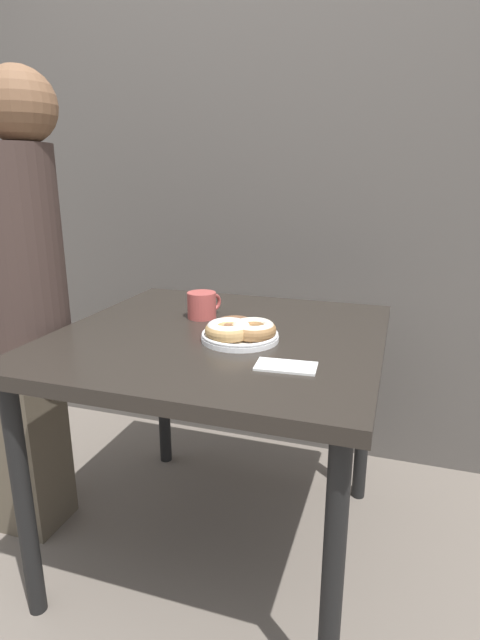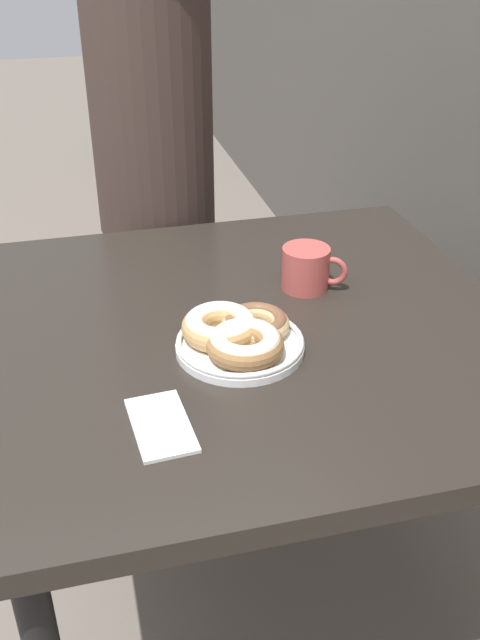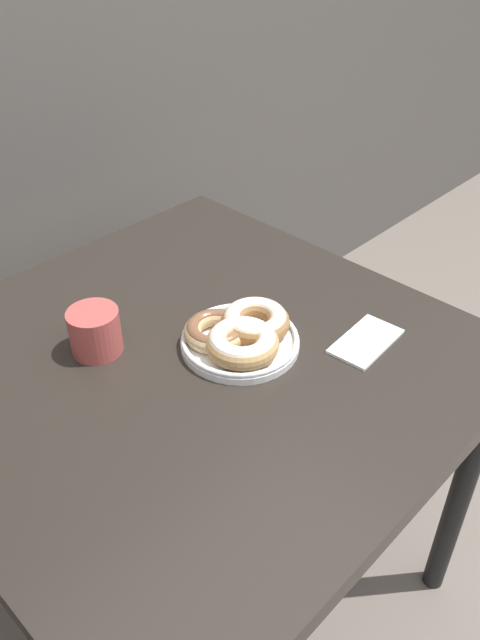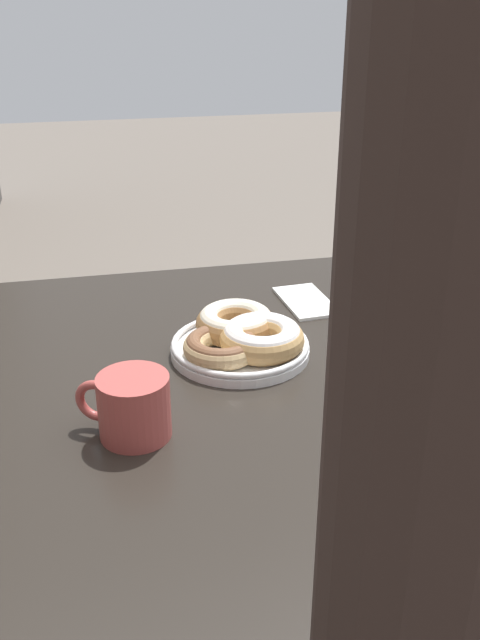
# 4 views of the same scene
# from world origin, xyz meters

# --- Properties ---
(dining_table) EXTENTS (0.95, 0.95, 0.76)m
(dining_table) POSITION_xyz_m (0.00, 0.37, 0.68)
(dining_table) COLOR #28231E
(dining_table) RESTS_ON ground_plane
(donut_plate) EXTENTS (0.23, 0.24, 0.06)m
(donut_plate) POSITION_xyz_m (0.08, 0.32, 0.79)
(donut_plate) COLOR white
(donut_plate) RESTS_ON dining_table
(coffee_mug) EXTENTS (0.09, 0.12, 0.09)m
(coffee_mug) POSITION_xyz_m (-0.11, 0.50, 0.81)
(coffee_mug) COLOR #B74C47
(coffee_mug) RESTS_ON dining_table
(napkin) EXTENTS (0.15, 0.09, 0.01)m
(napkin) POSITION_xyz_m (0.25, 0.16, 0.77)
(napkin) COLOR white
(napkin) RESTS_ON dining_table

